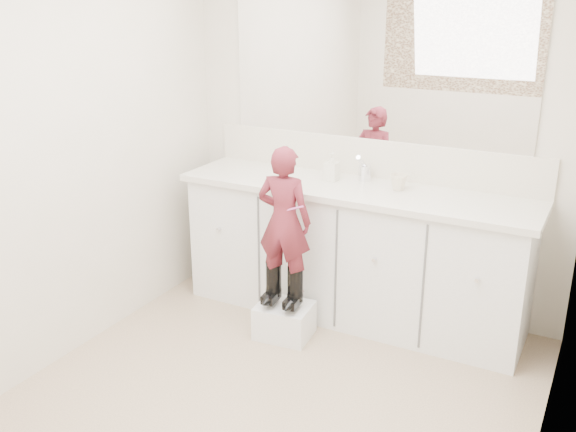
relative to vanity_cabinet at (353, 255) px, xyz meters
The scene contains 16 objects.
floor 1.30m from the vanity_cabinet, 90.00° to the right, with size 3.00×3.00×0.00m, color #846B56.
wall_back 0.82m from the vanity_cabinet, 90.00° to the left, with size 2.60×2.60×0.00m, color beige.
wall_left 1.95m from the vanity_cabinet, 136.70° to the right, with size 3.00×3.00×0.00m, color beige.
wall_right 1.95m from the vanity_cabinet, 43.30° to the right, with size 3.00×3.00×0.00m, color beige.
vanity_cabinet is the anchor object (origin of this frame).
countertop 0.45m from the vanity_cabinet, 90.00° to the right, with size 2.28×0.58×0.04m, color beige.
backsplash 0.64m from the vanity_cabinet, 90.00° to the left, with size 2.28×0.03×0.25m, color beige.
mirror 1.24m from the vanity_cabinet, 90.00° to the left, with size 2.00×0.02×1.00m, color white.
faucet 0.54m from the vanity_cabinet, 90.00° to the left, with size 0.08×0.08×0.10m, color silver.
cup 0.58m from the vanity_cabinet, 10.60° to the left, with size 0.11×0.11×0.10m, color beige.
soap_bottle 0.59m from the vanity_cabinet, 164.48° to the left, with size 0.08×0.08×0.18m, color silver.
step_stool 0.63m from the vanity_cabinet, 118.21° to the right, with size 0.33×0.28×0.21m, color silver.
boot_left 0.58m from the vanity_cabinet, 124.77° to the right, with size 0.10×0.18×0.28m, color black, non-canonical shape.
boot_right 0.51m from the vanity_cabinet, 110.73° to the right, with size 0.10×0.18×0.28m, color black, non-canonical shape.
toddler 0.64m from the vanity_cabinet, 118.21° to the right, with size 0.33×0.22×0.91m, color #9D3039.
toothbrush 0.69m from the vanity_cabinet, 110.11° to the right, with size 0.01×0.01×0.14m, color #CC4F9C.
Camera 1 is at (1.43, -2.38, 2.05)m, focal length 40.00 mm.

